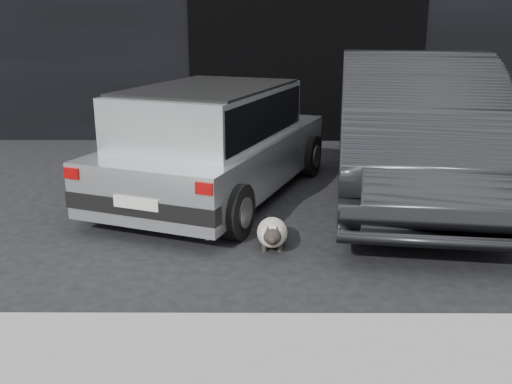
{
  "coord_description": "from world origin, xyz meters",
  "views": [
    {
      "loc": [
        0.19,
        -6.02,
        2.08
      ],
      "look_at": [
        0.17,
        -0.86,
        0.51
      ],
      "focal_mm": 40.0,
      "sensor_mm": 36.0,
      "label": 1
    }
  ],
  "objects_px": {
    "silver_hatchback": "(214,137)",
    "cat_white": "(224,217)",
    "second_car": "(414,125)",
    "cat_siamese": "(272,233)"
  },
  "relations": [
    {
      "from": "silver_hatchback",
      "to": "second_car",
      "type": "height_order",
      "value": "second_car"
    },
    {
      "from": "second_car",
      "to": "cat_white",
      "type": "relative_size",
      "value": 7.01
    },
    {
      "from": "silver_hatchback",
      "to": "cat_white",
      "type": "distance_m",
      "value": 1.43
    },
    {
      "from": "silver_hatchback",
      "to": "cat_white",
      "type": "height_order",
      "value": "silver_hatchback"
    },
    {
      "from": "silver_hatchback",
      "to": "cat_white",
      "type": "bearing_deg",
      "value": -61.11
    },
    {
      "from": "cat_siamese",
      "to": "cat_white",
      "type": "height_order",
      "value": "cat_white"
    },
    {
      "from": "cat_siamese",
      "to": "cat_white",
      "type": "bearing_deg",
      "value": -32.37
    },
    {
      "from": "cat_white",
      "to": "cat_siamese",
      "type": "bearing_deg",
      "value": 31.81
    },
    {
      "from": "silver_hatchback",
      "to": "second_car",
      "type": "distance_m",
      "value": 2.44
    },
    {
      "from": "silver_hatchback",
      "to": "cat_siamese",
      "type": "xyz_separation_m",
      "value": [
        0.66,
        -1.62,
        -0.6
      ]
    }
  ]
}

